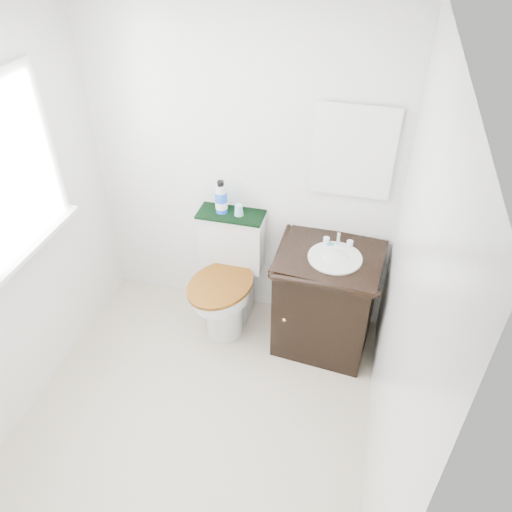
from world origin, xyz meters
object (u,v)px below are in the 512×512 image
at_px(toilet, 228,281).
at_px(trash_bin, 291,304).
at_px(mouthwash_bottle, 221,198).
at_px(cup, 239,210).
at_px(vanity, 326,298).

height_order(toilet, trash_bin, toilet).
bearing_deg(toilet, mouthwash_bottle, 117.38).
relative_size(toilet, cup, 10.96).
relative_size(vanity, cup, 11.20).
bearing_deg(toilet, cup, 63.39).
bearing_deg(toilet, vanity, -4.48).
relative_size(toilet, mouthwash_bottle, 3.67).
xyz_separation_m(toilet, mouthwash_bottle, (-0.07, 0.13, 0.64)).
distance_m(mouthwash_bottle, cup, 0.15).
bearing_deg(mouthwash_bottle, cup, -4.55).
relative_size(vanity, trash_bin, 3.45).
height_order(trash_bin, cup, cup).
bearing_deg(trash_bin, vanity, -35.22).
relative_size(trash_bin, cup, 3.24).
relative_size(trash_bin, mouthwash_bottle, 1.09).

